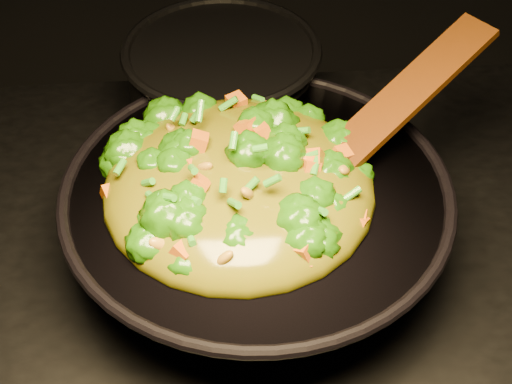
{
  "coord_description": "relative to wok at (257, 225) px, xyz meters",
  "views": [
    {
      "loc": [
        -0.03,
        -0.45,
        1.54
      ],
      "look_at": [
        0.02,
        0.09,
        1.0
      ],
      "focal_mm": 50.0,
      "sensor_mm": 36.0,
      "label": 1
    }
  ],
  "objects": [
    {
      "name": "wok",
      "position": [
        0.0,
        0.0,
        0.0
      ],
      "size": [
        0.53,
        0.53,
        0.11
      ],
      "primitive_type": null,
      "rotation": [
        0.0,
        0.0,
        0.39
      ],
      "color": "black",
      "rests_on": "stovetop"
    },
    {
      "name": "stir_fry",
      "position": [
        -0.02,
        -0.0,
        0.11
      ],
      "size": [
        0.36,
        0.36,
        0.1
      ],
      "primitive_type": null,
      "rotation": [
        0.0,
        0.0,
        -0.3
      ],
      "color": "#215C06",
      "rests_on": "wok"
    },
    {
      "name": "spatula",
      "position": [
        0.14,
        0.05,
        0.11
      ],
      "size": [
        0.27,
        0.2,
        0.12
      ],
      "primitive_type": "cube",
      "rotation": [
        0.0,
        -0.38,
        0.59
      ],
      "color": "#3A1405",
      "rests_on": "wok"
    },
    {
      "name": "back_pot",
      "position": [
        -0.03,
        0.24,
        0.01
      ],
      "size": [
        0.31,
        0.31,
        0.14
      ],
      "primitive_type": "cylinder",
      "rotation": [
        0.0,
        0.0,
        -0.34
      ],
      "color": "black",
      "rests_on": "stovetop"
    }
  ]
}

